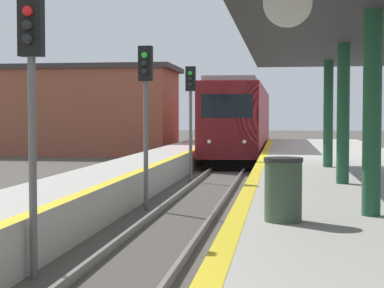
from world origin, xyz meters
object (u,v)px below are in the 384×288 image
Objects in this scene: signal_near at (31,81)px; trash_bin at (283,189)px; train at (242,121)px; signal_mid at (146,95)px; signal_far at (191,101)px.

signal_near is 4.48× the size of trash_bin.
signal_mid is at bearing -93.04° from train.
signal_far is at bearing -93.84° from train.
signal_far is (-0.98, -14.64, 0.84)m from train.
train is 5.01× the size of signal_near.
signal_near is 14.12m from signal_far.
signal_near reaches higher than train.
train is 5.01× the size of signal_far.
signal_mid is 7.72m from trash_bin.
signal_mid is at bearing -91.37° from signal_far.
signal_near is 1.00× the size of signal_far.
train is 28.80m from signal_near.
train is at bearing 86.96° from signal_mid.
signal_near is 7.06m from signal_mid.
train is 14.70m from signal_far.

